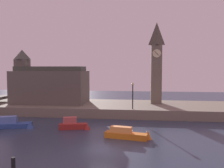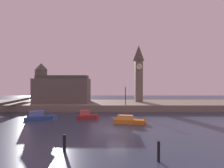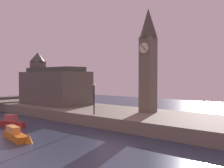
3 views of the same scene
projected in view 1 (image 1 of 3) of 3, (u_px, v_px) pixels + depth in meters
ground_plane at (102, 150)px, 23.75m from camera, size 120.00×120.00×0.00m
far_embankment at (121, 108)px, 43.50m from camera, size 70.00×12.00×1.50m
clock_tower at (156, 62)px, 43.81m from camera, size 2.06×2.11×14.36m
parliament_hall at (48, 85)px, 44.74m from camera, size 12.97×6.81×9.64m
streetlamp at (133, 93)px, 38.04m from camera, size 0.36×0.36×4.07m
boat_tour_blue at (16, 124)px, 32.40m from camera, size 5.96×3.01×1.78m
boat_dinghy_red at (75, 125)px, 31.72m from camera, size 4.24×1.88×1.61m
boat_patrol_orange at (129, 134)px, 27.43m from camera, size 5.45×2.06×1.57m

